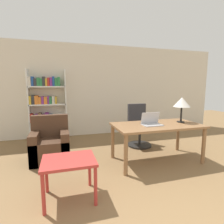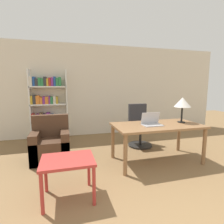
{
  "view_description": "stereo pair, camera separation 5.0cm",
  "coord_description": "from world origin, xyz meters",
  "px_view_note": "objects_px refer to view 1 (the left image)",
  "views": [
    {
      "loc": [
        -1.13,
        -0.75,
        1.47
      ],
      "look_at": [
        -0.21,
        2.4,
        0.99
      ],
      "focal_mm": 28.0,
      "sensor_mm": 36.0,
      "label": 1
    },
    {
      "loc": [
        -1.08,
        -0.77,
        1.47
      ],
      "look_at": [
        -0.21,
        2.4,
        0.99
      ],
      "focal_mm": 28.0,
      "sensor_mm": 36.0,
      "label": 2
    }
  ],
  "objects_px": {
    "office_chair": "(139,128)",
    "armchair": "(51,145)",
    "desk": "(157,129)",
    "side_table_blue": "(69,165)",
    "table_lamp": "(182,103)",
    "laptop": "(151,122)",
    "bookshelf": "(46,109)"
  },
  "relations": [
    {
      "from": "armchair",
      "to": "bookshelf",
      "type": "relative_size",
      "value": 0.46
    },
    {
      "from": "table_lamp",
      "to": "office_chair",
      "type": "relative_size",
      "value": 0.5
    },
    {
      "from": "laptop",
      "to": "side_table_blue",
      "type": "relative_size",
      "value": 0.55
    },
    {
      "from": "side_table_blue",
      "to": "table_lamp",
      "type": "bearing_deg",
      "value": 19.08
    },
    {
      "from": "table_lamp",
      "to": "side_table_blue",
      "type": "relative_size",
      "value": 0.76
    },
    {
      "from": "side_table_blue",
      "to": "bookshelf",
      "type": "height_order",
      "value": "bookshelf"
    },
    {
      "from": "desk",
      "to": "bookshelf",
      "type": "xyz_separation_m",
      "value": [
        -2.19,
        2.14,
        0.21
      ]
    },
    {
      "from": "table_lamp",
      "to": "armchair",
      "type": "xyz_separation_m",
      "value": [
        -2.6,
        0.59,
        -0.84
      ]
    },
    {
      "from": "table_lamp",
      "to": "office_chair",
      "type": "height_order",
      "value": "table_lamp"
    },
    {
      "from": "office_chair",
      "to": "bookshelf",
      "type": "relative_size",
      "value": 0.54
    },
    {
      "from": "desk",
      "to": "laptop",
      "type": "height_order",
      "value": "laptop"
    },
    {
      "from": "laptop",
      "to": "office_chair",
      "type": "bearing_deg",
      "value": 78.32
    },
    {
      "from": "table_lamp",
      "to": "armchair",
      "type": "distance_m",
      "value": 2.8
    },
    {
      "from": "laptop",
      "to": "table_lamp",
      "type": "relative_size",
      "value": 0.72
    },
    {
      "from": "desk",
      "to": "office_chair",
      "type": "bearing_deg",
      "value": 85.91
    },
    {
      "from": "laptop",
      "to": "armchair",
      "type": "xyz_separation_m",
      "value": [
        -1.88,
        0.66,
        -0.49
      ]
    },
    {
      "from": "table_lamp",
      "to": "side_table_blue",
      "type": "xyz_separation_m",
      "value": [
        -2.29,
        -0.79,
        -0.68
      ]
    },
    {
      "from": "office_chair",
      "to": "bookshelf",
      "type": "bearing_deg",
      "value": 152.74
    },
    {
      "from": "laptop",
      "to": "side_table_blue",
      "type": "height_order",
      "value": "laptop"
    },
    {
      "from": "laptop",
      "to": "side_table_blue",
      "type": "xyz_separation_m",
      "value": [
        -1.58,
        -0.72,
        -0.33
      ]
    },
    {
      "from": "side_table_blue",
      "to": "laptop",
      "type": "bearing_deg",
      "value": 24.48
    },
    {
      "from": "office_chair",
      "to": "side_table_blue",
      "type": "distance_m",
      "value": 2.48
    },
    {
      "from": "laptop",
      "to": "bookshelf",
      "type": "distance_m",
      "value": 2.99
    },
    {
      "from": "side_table_blue",
      "to": "armchair",
      "type": "distance_m",
      "value": 1.42
    },
    {
      "from": "desk",
      "to": "table_lamp",
      "type": "distance_m",
      "value": 0.76
    },
    {
      "from": "table_lamp",
      "to": "armchair",
      "type": "bearing_deg",
      "value": 167.31
    },
    {
      "from": "desk",
      "to": "laptop",
      "type": "xyz_separation_m",
      "value": [
        -0.14,
        -0.03,
        0.14
      ]
    },
    {
      "from": "office_chair",
      "to": "armchair",
      "type": "relative_size",
      "value": 1.17
    },
    {
      "from": "laptop",
      "to": "office_chair",
      "type": "height_order",
      "value": "office_chair"
    },
    {
      "from": "laptop",
      "to": "table_lamp",
      "type": "xyz_separation_m",
      "value": [
        0.72,
        0.08,
        0.35
      ]
    },
    {
      "from": "laptop",
      "to": "table_lamp",
      "type": "height_order",
      "value": "table_lamp"
    },
    {
      "from": "desk",
      "to": "office_chair",
      "type": "xyz_separation_m",
      "value": [
        0.07,
        0.98,
        -0.2
      ]
    }
  ]
}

